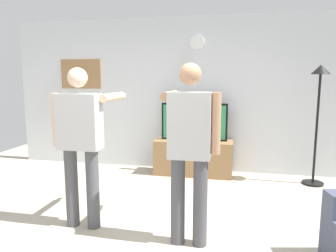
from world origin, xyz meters
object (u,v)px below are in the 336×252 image
object	(u,v)px
television	(194,122)
person_standing_nearer_lamp	(81,138)
framed_picture	(81,74)
person_standing_nearer_couch	(190,144)
floor_lamp	(319,100)
wall_clock	(197,42)
tv_stand	(193,157)

from	to	relation	value
television	person_standing_nearer_lamp	size ratio (longest dim) A/B	0.64
framed_picture	person_standing_nearer_couch	distance (m)	3.60
floor_lamp	wall_clock	bearing A→B (deg)	167.84
television	wall_clock	distance (m)	1.36
floor_lamp	person_standing_nearer_lamp	xyz separation A→B (m)	(-2.87, -2.02, -0.31)
wall_clock	framed_picture	distance (m)	2.23
tv_stand	framed_picture	distance (m)	2.61
framed_picture	floor_lamp	world-z (taller)	framed_picture
tv_stand	floor_lamp	size ratio (longest dim) A/B	0.71
television	person_standing_nearer_couch	bearing A→B (deg)	-84.06
floor_lamp	person_standing_nearer_lamp	world-z (taller)	floor_lamp
tv_stand	person_standing_nearer_couch	size ratio (longest dim) A/B	0.74
floor_lamp	person_standing_nearer_couch	xyz separation A→B (m)	(-1.66, -2.16, -0.30)
person_standing_nearer_lamp	person_standing_nearer_couch	bearing A→B (deg)	-6.29
tv_stand	framed_picture	world-z (taller)	framed_picture
tv_stand	framed_picture	bearing A→B (deg)	172.26
television	wall_clock	world-z (taller)	wall_clock
wall_clock	tv_stand	bearing A→B (deg)	-90.00
wall_clock	person_standing_nearer_couch	xyz separation A→B (m)	(0.24, -2.57, -1.24)
framed_picture	floor_lamp	bearing A→B (deg)	-5.81
person_standing_nearer_couch	tv_stand	bearing A→B (deg)	96.06
television	person_standing_nearer_lamp	bearing A→B (deg)	-113.76
tv_stand	framed_picture	xyz separation A→B (m)	(-2.17, 0.30, 1.42)
wall_clock	framed_picture	world-z (taller)	wall_clock
person_standing_nearer_lamp	person_standing_nearer_couch	distance (m)	1.21
tv_stand	wall_clock	distance (m)	1.97
television	floor_lamp	xyz separation A→B (m)	(1.90, -0.17, 0.41)
wall_clock	floor_lamp	xyz separation A→B (m)	(1.90, -0.41, -0.93)
tv_stand	floor_lamp	xyz separation A→B (m)	(1.90, -0.12, 1.02)
floor_lamp	tv_stand	bearing A→B (deg)	176.40
tv_stand	floor_lamp	world-z (taller)	floor_lamp
wall_clock	floor_lamp	distance (m)	2.16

